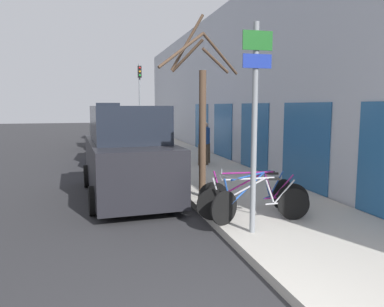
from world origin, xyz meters
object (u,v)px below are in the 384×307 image
bicycle_2 (253,196)px  parked_car_2 (109,130)px  parked_car_1 (118,138)px  bicycle_1 (255,198)px  parked_car_3 (109,123)px  bicycle_0 (253,201)px  pedestrian_far (205,140)px  street_tree (202,114)px  traffic_light (140,93)px  signpost (255,119)px  pedestrian_near (203,140)px  parked_car_0 (128,156)px

bicycle_2 → parked_car_2: bearing=28.7°
bicycle_2 → parked_car_1: parked_car_1 is taller
bicycle_1 → parked_car_3: size_ratio=0.50×
parked_car_3 → bicycle_2: bearing=-80.6°
bicycle_2 → bicycle_0: bearing=177.1°
parked_car_1 → bicycle_0: bearing=-75.3°
pedestrian_far → street_tree: (-1.65, -5.05, 1.09)m
bicycle_0 → traffic_light: bearing=15.2°
signpost → parked_car_1: (-1.61, 9.68, -1.08)m
signpost → pedestrian_near: (1.33, 7.39, -1.02)m
bicycle_2 → bicycle_1: bearing=-167.1°
signpost → parked_car_2: (-1.72, 15.25, -1.08)m
signpost → parked_car_2: size_ratio=0.83×
street_tree → traffic_light: bearing=89.4°
signpost → street_tree: (-0.11, 2.76, 0.03)m
bicycle_0 → parked_car_2: parked_car_2 is taller
street_tree → parked_car_1: bearing=102.3°
parked_car_2 → parked_car_3: bearing=83.8°
signpost → pedestrian_near: bearing=79.8°
signpost → parked_car_3: signpost is taller
signpost → pedestrian_far: 8.03m
signpost → parked_car_3: (-1.47, 20.78, -0.97)m
signpost → traffic_light: traffic_light is taller
traffic_light → pedestrian_near: bearing=-80.5°
bicycle_2 → parked_car_3: (-1.94, 19.75, 0.61)m
pedestrian_near → pedestrian_far: size_ratio=1.04×
traffic_light → street_tree: bearing=-90.6°
signpost → parked_car_0: 4.31m
signpost → traffic_light: (0.01, 15.26, 0.92)m
bicycle_2 → parked_car_1: 8.90m
parked_car_3 → pedestrian_far: (3.01, -12.98, -0.08)m
signpost → street_tree: size_ratio=0.83×
bicycle_1 → parked_car_1: (-2.06, 8.82, 0.50)m
signpost → bicycle_2: bearing=65.7°
signpost → bicycle_0: bearing=64.9°
parked_car_1 → parked_car_2: bearing=93.8°
signpost → parked_car_2: bearing=96.4°
bicycle_2 → traffic_light: size_ratio=0.47×
bicycle_0 → parked_car_0: parked_car_0 is taller
bicycle_0 → parked_car_1: parked_car_1 is taller
bicycle_2 → pedestrian_far: 6.88m
parked_car_0 → pedestrian_near: parked_car_0 is taller
parked_car_2 → street_tree: size_ratio=1.00×
signpost → parked_car_3: 20.86m
parked_car_1 → pedestrian_near: (2.95, -2.29, 0.06)m
pedestrian_far → street_tree: street_tree is taller
bicycle_1 → parked_car_0: 3.71m
bicycle_0 → street_tree: bearing=25.1°
bicycle_0 → street_tree: street_tree is taller
parked_car_2 → parked_car_3: size_ratio=0.98×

